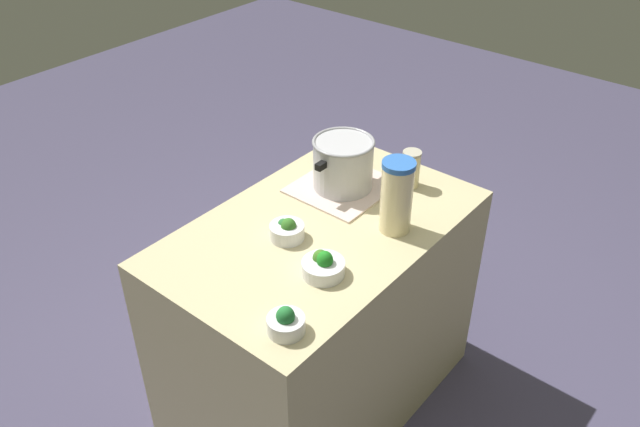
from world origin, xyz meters
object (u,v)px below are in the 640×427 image
lemonade_pitcher (397,196)px  broccoli_bowl_center (286,321)px  cooking_pot (343,163)px  broccoli_bowl_front (323,266)px  broccoli_bowl_back (287,230)px  mason_jar (411,169)px

lemonade_pitcher → broccoli_bowl_center: 0.60m
cooking_pot → lemonade_pitcher: bearing=-107.8°
cooking_pot → broccoli_bowl_front: 0.51m
broccoli_bowl_front → broccoli_bowl_center: size_ratio=1.25×
cooking_pot → lemonade_pitcher: lemonade_pitcher is taller
broccoli_bowl_back → lemonade_pitcher: bearing=-42.3°
cooking_pot → broccoli_bowl_back: 0.37m
cooking_pot → broccoli_bowl_back: cooking_pot is taller
cooking_pot → broccoli_bowl_front: bearing=-149.1°
broccoli_bowl_center → broccoli_bowl_front: bearing=16.7°
cooking_pot → mason_jar: bearing=-46.8°
lemonade_pitcher → broccoli_bowl_front: (-0.34, 0.04, -0.10)m
cooking_pot → broccoli_bowl_center: size_ratio=2.74×
broccoli_bowl_front → broccoli_bowl_back: size_ratio=1.16×
lemonade_pitcher → broccoli_bowl_back: 0.38m
mason_jar → broccoli_bowl_center: 0.87m
cooking_pot → broccoli_bowl_back: bearing=-172.3°
lemonade_pitcher → broccoli_bowl_back: bearing=137.7°
broccoli_bowl_center → broccoli_bowl_back: bearing=41.4°
lemonade_pitcher → broccoli_bowl_center: size_ratio=2.42×
lemonade_pitcher → broccoli_bowl_back: size_ratio=2.24×
lemonade_pitcher → broccoli_bowl_front: 0.35m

